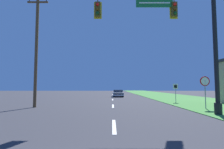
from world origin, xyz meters
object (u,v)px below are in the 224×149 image
at_px(signal_mast, 182,34).
at_px(car_ahead, 118,93).
at_px(utility_pole_near, 36,47).
at_px(stop_sign, 204,85).
at_px(route_sign_post, 175,89).

distance_m(signal_mast, car_ahead, 21.24).
height_order(signal_mast, utility_pole_near, utility_pole_near).
bearing_deg(signal_mast, stop_sign, 45.94).
height_order(stop_sign, route_sign_post, stop_sign).
distance_m(route_sign_post, utility_pole_near, 14.76).
relative_size(car_ahead, stop_sign, 1.75).
bearing_deg(car_ahead, signal_mast, -80.60).
height_order(car_ahead, utility_pole_near, utility_pole_near).
height_order(car_ahead, stop_sign, stop_sign).
bearing_deg(route_sign_post, car_ahead, 116.67).
xyz_separation_m(car_ahead, utility_pole_near, (-7.58, -16.48, 4.57)).
distance_m(stop_sign, utility_pole_near, 14.23).
height_order(car_ahead, route_sign_post, route_sign_post).
bearing_deg(signal_mast, car_ahead, 99.40).
xyz_separation_m(car_ahead, route_sign_post, (5.97, -11.89, 0.92)).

